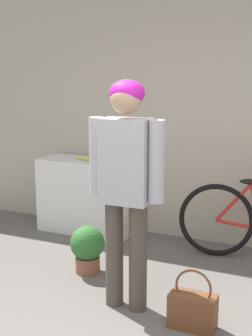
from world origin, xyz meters
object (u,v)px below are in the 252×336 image
object	(u,v)px
banana	(87,159)
handbag	(193,310)
person	(126,174)
potted_plant	(87,247)

from	to	relation	value
banana	handbag	size ratio (longest dim) A/B	0.66
person	banana	xyz separation A→B (m)	(-1.07, 1.33, -0.20)
person	handbag	xyz separation A→B (m)	(0.54, -0.09, -0.88)
person	potted_plant	size ratio (longest dim) A/B	4.00
person	banana	size ratio (longest dim) A/B	5.93
banana	handbag	world-z (taller)	banana
banana	handbag	distance (m)	2.26
person	handbag	size ratio (longest dim) A/B	3.93
banana	handbag	bearing A→B (deg)	-41.35
handbag	potted_plant	xyz separation A→B (m)	(-1.10, 0.50, 0.10)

